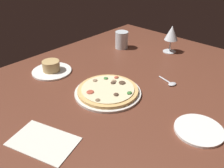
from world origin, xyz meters
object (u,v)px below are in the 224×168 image
at_px(paper_menu, 43,142).
at_px(spoon, 170,83).
at_px(water_glass, 122,41).
at_px(pizza_main, 108,91).
at_px(wine_glass_far, 172,34).
at_px(ramekin_on_saucer, 52,68).
at_px(side_plate, 199,130).

distance_m(paper_menu, spoon, 0.60).
xyz_separation_m(water_glass, spoon, (-0.17, -0.44, -0.04)).
bearing_deg(pizza_main, wine_glass_far, 4.51).
distance_m(ramekin_on_saucer, wine_glass_far, 0.68).
height_order(wine_glass_far, paper_menu, wine_glass_far).
relative_size(pizza_main, spoon, 2.74).
relative_size(pizza_main, wine_glass_far, 1.81).
bearing_deg(pizza_main, water_glass, 34.42).
height_order(ramekin_on_saucer, paper_menu, ramekin_on_saucer).
distance_m(side_plate, paper_menu, 0.51).
bearing_deg(water_glass, ramekin_on_saucer, 174.09).
height_order(ramekin_on_saucer, side_plate, ramekin_on_saucer).
relative_size(pizza_main, side_plate, 1.69).
distance_m(pizza_main, ramekin_on_saucer, 0.34).
relative_size(water_glass, paper_menu, 0.47).
height_order(water_glass, side_plate, water_glass).
xyz_separation_m(pizza_main, wine_glass_far, (0.56, 0.04, 0.10)).
relative_size(ramekin_on_saucer, side_plate, 1.16).
height_order(water_glass, spoon, water_glass).
relative_size(ramekin_on_saucer, paper_menu, 0.91).
bearing_deg(ramekin_on_saucer, spoon, -58.80).
xyz_separation_m(pizza_main, paper_menu, (-0.34, -0.04, -0.01)).
relative_size(wine_glass_far, spoon, 1.51).
distance_m(ramekin_on_saucer, paper_menu, 0.48).
height_order(wine_glass_far, side_plate, wine_glass_far).
bearing_deg(water_glass, spoon, -111.31).
bearing_deg(spoon, pizza_main, 148.59).
xyz_separation_m(pizza_main, side_plate, (0.04, -0.38, -0.01)).
distance_m(water_glass, spoon, 0.47).
xyz_separation_m(pizza_main, spoon, (0.25, -0.15, -0.01)).
distance_m(ramekin_on_saucer, water_glass, 0.47).
distance_m(wine_glass_far, paper_menu, 0.91).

